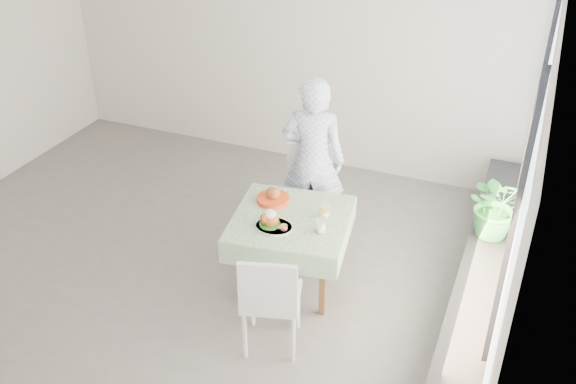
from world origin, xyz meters
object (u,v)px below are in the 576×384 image
at_px(cafe_table, 291,243).
at_px(potted_plant, 498,205).
at_px(chair_far, 307,211).
at_px(main_dish, 272,222).
at_px(juice_cup_orange, 324,212).
at_px(chair_near, 272,316).
at_px(diner, 313,160).

bearing_deg(cafe_table, potted_plant, 24.68).
xyz_separation_m(chair_far, main_dish, (0.05, -1.02, 0.49)).
bearing_deg(potted_plant, main_dish, -151.07).
height_order(cafe_table, potted_plant, potted_plant).
relative_size(juice_cup_orange, potted_plant, 0.40).
height_order(cafe_table, chair_near, chair_near).
xyz_separation_m(chair_far, chair_near, (0.31, -1.64, -0.00)).
bearing_deg(diner, chair_near, 89.56).
height_order(juice_cup_orange, potted_plant, potted_plant).
xyz_separation_m(chair_far, juice_cup_orange, (0.43, -0.70, 0.50)).
height_order(cafe_table, juice_cup_orange, juice_cup_orange).
xyz_separation_m(cafe_table, potted_plant, (1.72, 0.79, 0.36)).
bearing_deg(chair_near, cafe_table, 101.21).
bearing_deg(main_dish, juice_cup_orange, 40.46).
xyz_separation_m(diner, potted_plant, (1.83, -0.06, -0.07)).
xyz_separation_m(chair_near, diner, (-0.27, 1.69, 0.59)).
relative_size(chair_far, chair_near, 1.01).
relative_size(chair_near, main_dish, 2.88).
relative_size(diner, main_dish, 5.21).
bearing_deg(juice_cup_orange, diner, 117.53).
xyz_separation_m(diner, juice_cup_orange, (0.39, -0.74, -0.09)).
distance_m(chair_near, potted_plant, 2.31).
relative_size(chair_far, juice_cup_orange, 3.90).
bearing_deg(juice_cup_orange, potted_plant, 25.34).
distance_m(chair_near, main_dish, 0.84).
height_order(chair_far, chair_near, chair_far).
bearing_deg(main_dish, cafe_table, 65.59).
distance_m(cafe_table, chair_near, 0.87).
xyz_separation_m(main_dish, juice_cup_orange, (0.38, 0.32, 0.00)).
bearing_deg(main_dish, chair_near, -67.09).
height_order(diner, main_dish, diner).
bearing_deg(chair_far, potted_plant, -0.39).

